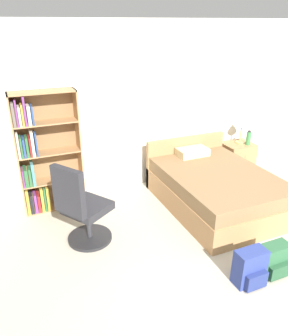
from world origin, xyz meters
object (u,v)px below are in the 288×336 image
bookshelf (41,156)px  bed (214,187)px  backpack_green (273,260)px  office_chair (82,210)px  nightstand (237,158)px  table_lamp (242,123)px  backpack_blue (250,268)px  water_bottle (249,138)px

bookshelf → bed: size_ratio=0.89×
backpack_green → office_chair: bearing=143.0°
bed → nightstand: 1.34m
office_chair → backpack_green: bearing=-37.0°
bookshelf → table_lamp: bookshelf is taller
bookshelf → backpack_blue: (1.74, -2.42, -0.64)m
bed → backpack_blue: 1.65m
nightstand → water_bottle: water_bottle is taller
backpack_green → backpack_blue: (-0.34, -0.02, 0.02)m
bookshelf → water_bottle: 3.51m
office_chair → backpack_blue: size_ratio=2.72×
bed → water_bottle: bearing=31.5°
backpack_green → bookshelf: bearing=131.0°
office_chair → backpack_green: size_ratio=3.09×
nightstand → backpack_blue: bearing=-124.8°
table_lamp → backpack_green: size_ratio=1.30×
bookshelf → office_chair: (0.31, -1.06, -0.35)m
backpack_green → backpack_blue: size_ratio=0.88×
bed → table_lamp: table_lamp is taller
table_lamp → backpack_blue: 3.01m
office_chair → backpack_blue: (1.44, -1.37, -0.29)m
office_chair → nightstand: (3.08, 1.00, -0.21)m
backpack_blue → bed: bearing=69.0°
bed → backpack_green: bed is taller
bookshelf → backpack_green: bearing=-49.0°
bed → water_bottle: (1.16, 0.71, 0.39)m
office_chair → nightstand: size_ratio=1.96×
bookshelf → bed: bookshelf is taller
water_bottle → backpack_green: (-1.42, -2.23, -0.51)m
nightstand → backpack_blue: (-1.64, -2.36, -0.09)m
water_bottle → table_lamp: bearing=116.4°
table_lamp → water_bottle: table_lamp is taller
office_chair → table_lamp: (3.13, 1.02, 0.43)m
water_bottle → backpack_blue: size_ratio=0.64×
backpack_green → nightstand: bearing=60.9°
water_bottle → nightstand: bearing=135.0°
bookshelf → nightstand: size_ratio=3.09×
office_chair → nightstand: office_chair is taller
backpack_blue → bookshelf: bearing=125.7°
bed → table_lamp: bearing=37.7°
backpack_blue → office_chair: bearing=136.5°
bookshelf → nightstand: (3.39, -0.06, -0.56)m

